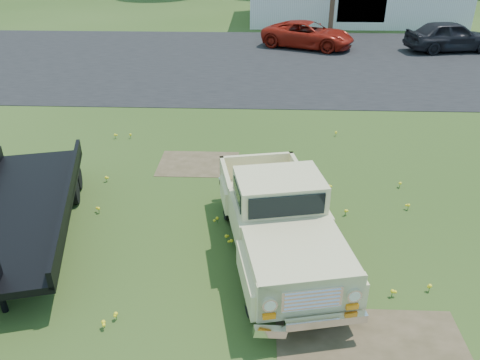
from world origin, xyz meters
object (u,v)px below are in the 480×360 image
flatbed_trailer (20,205)px  dark_sedan (450,36)px  vintage_pickup_truck (278,217)px  red_pickup (308,35)px

flatbed_trailer → dark_sedan: flatbed_trailer is taller
vintage_pickup_truck → red_pickup: size_ratio=1.00×
red_pickup → flatbed_trailer: bearing=-179.8°
vintage_pickup_truck → red_pickup: (2.19, 18.46, -0.21)m
flatbed_trailer → dark_sedan: (14.82, 17.53, -0.03)m
flatbed_trailer → dark_sedan: size_ratio=1.29×
red_pickup → vintage_pickup_truck: bearing=-164.2°
vintage_pickup_truck → red_pickup: vintage_pickup_truck is taller
vintage_pickup_truck → flatbed_trailer: 5.28m
red_pickup → dark_sedan: bearing=-71.6°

